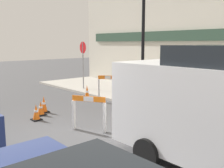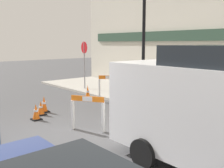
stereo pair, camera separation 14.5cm
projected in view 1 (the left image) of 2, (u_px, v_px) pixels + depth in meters
The scene contains 14 objects.
ground_plane at pixel (37, 144), 6.40m from camera, with size 60.00×60.00×0.00m, color #4C4C4F.
sidewalk_slab at pixel (185, 103), 10.58m from camera, with size 18.00×3.79×0.11m.
storefront_facade at pixel (213, 36), 11.45m from camera, with size 18.00×0.22×5.50m.
streetlamp_post at pixel (144, 9), 10.24m from camera, with size 0.44×0.44×5.72m.
stop_sign at pixel (83, 57), 13.40m from camera, with size 0.60×0.08×2.41m.
barricade_0 at pixel (89, 112), 7.31m from camera, with size 0.91×0.63×1.00m.
barricade_1 at pixel (108, 88), 10.90m from camera, with size 0.63×0.68×1.12m.
traffic_cone_0 at pixel (149, 111), 8.50m from camera, with size 0.30×0.30×0.56m.
traffic_cone_1 at pixel (36, 113), 8.38m from camera, with size 0.30×0.30×0.52m.
traffic_cone_2 at pixel (149, 120), 7.66m from camera, with size 0.30×0.30×0.46m.
traffic_cone_3 at pixel (41, 109), 8.95m from camera, with size 0.30×0.30×0.48m.
traffic_cone_4 at pixel (87, 93), 11.27m from camera, with size 0.30×0.30×0.67m.
traffic_cone_5 at pixel (44, 105), 9.31m from camera, with size 0.30×0.30×0.58m.
person_worker at pixel (132, 86), 9.72m from camera, with size 0.40×0.40×1.64m.
Camera 1 is at (5.78, -2.67, 2.46)m, focal length 42.00 mm.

